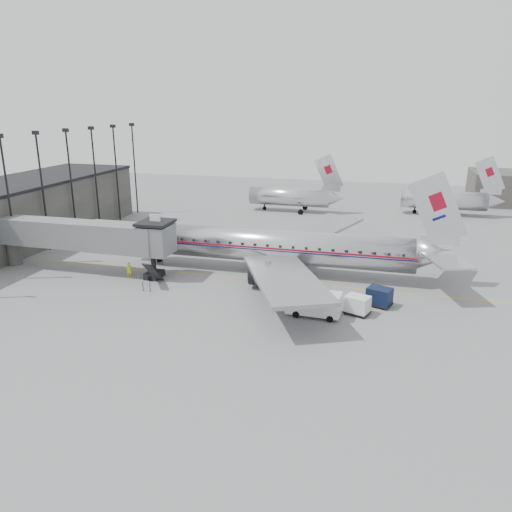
{
  "coord_description": "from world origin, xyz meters",
  "views": [
    {
      "loc": [
        15.22,
        -43.63,
        18.62
      ],
      "look_at": [
        2.14,
        4.42,
        3.2
      ],
      "focal_mm": 35.0,
      "sensor_mm": 36.0,
      "label": 1
    }
  ],
  "objects": [
    {
      "name": "floodlight_masts",
      "position": [
        -27.5,
        13.0,
        8.36
      ],
      "size": [
        0.9,
        42.25,
        15.25
      ],
      "color": "black",
      "rests_on": "ground"
    },
    {
      "name": "ramp_worker",
      "position": [
        -12.0,
        3.0,
        0.86
      ],
      "size": [
        0.69,
        0.52,
        1.72
      ],
      "primitive_type": "imported",
      "rotation": [
        0.0,
        0.0,
        0.19
      ],
      "color": "yellow",
      "rests_on": "ground"
    },
    {
      "name": "baggage_cart_white",
      "position": [
        13.08,
        -0.52,
        0.92
      ],
      "size": [
        2.63,
        2.31,
        1.73
      ],
      "rotation": [
        0.0,
        0.0,
        -0.34
      ],
      "color": "silver",
      "rests_on": "ground"
    },
    {
      "name": "jet_bridge",
      "position": [
        -16.66,
        3.67,
        4.18
      ],
      "size": [
        21.0,
        6.2,
        7.1
      ],
      "color": "slate",
      "rests_on": "ground"
    },
    {
      "name": "distant_aircraft_near",
      "position": [
        -1.79,
        42.0,
        2.73
      ],
      "size": [
        16.39,
        3.2,
        10.26
      ],
      "color": "silver",
      "rests_on": "ground"
    },
    {
      "name": "airliner",
      "position": [
        3.85,
        9.01,
        3.06
      ],
      "size": [
        38.45,
        35.65,
        12.17
      ],
      "rotation": [
        0.0,
        0.0,
        0.01
      ],
      "color": "silver",
      "rests_on": "ground"
    },
    {
      "name": "service_van",
      "position": [
        9.36,
        -2.0,
        1.21
      ],
      "size": [
        5.0,
        2.16,
        2.31
      ],
      "rotation": [
        0.0,
        0.0,
        -0.05
      ],
      "color": "silver",
      "rests_on": "ground"
    },
    {
      "name": "apron_line",
      "position": [
        3.0,
        6.0,
        0.01
      ],
      "size": [
        60.0,
        0.15,
        0.01
      ],
      "primitive_type": "cube",
      "rotation": [
        0.0,
        0.0,
        1.57
      ],
      "color": "gold",
      "rests_on": "ground"
    },
    {
      "name": "ground",
      "position": [
        0.0,
        0.0,
        0.0
      ],
      "size": [
        160.0,
        160.0,
        0.0
      ],
      "primitive_type": "plane",
      "color": "slate",
      "rests_on": "ground"
    },
    {
      "name": "terminal",
      "position": [
        -34.0,
        10.0,
        4.0
      ],
      "size": [
        12.0,
        46.0,
        8.0
      ],
      "primitive_type": "cube",
      "color": "#3C3A37",
      "rests_on": "ground"
    },
    {
      "name": "distant_aircraft_mid",
      "position": [
        24.21,
        46.0,
        2.73
      ],
      "size": [
        16.39,
        3.2,
        10.26
      ],
      "color": "silver",
      "rests_on": "ground"
    },
    {
      "name": "baggage_cart_navy",
      "position": [
        14.96,
        2.0,
        0.95
      ],
      "size": [
        2.73,
        2.41,
        1.79
      ],
      "rotation": [
        0.0,
        0.0,
        -0.35
      ],
      "color": "black",
      "rests_on": "ground"
    }
  ]
}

